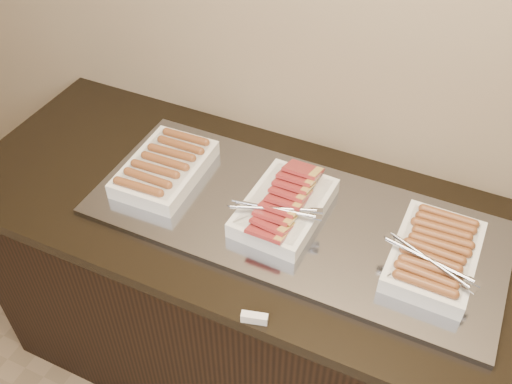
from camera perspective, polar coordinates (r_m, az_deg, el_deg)
counter at (r=2.03m, az=2.45°, el=-11.46°), size 2.06×0.76×0.90m
warming_tray at (r=1.67m, az=3.78°, el=-2.71°), size 1.20×0.50×0.02m
dish_left at (r=1.79m, az=-9.08°, el=2.43°), size 0.23×0.33×0.07m
dish_center at (r=1.64m, az=2.80°, el=-1.39°), size 0.27×0.34×0.09m
dish_right at (r=1.59m, az=17.39°, el=-5.99°), size 0.27×0.32×0.08m
label_holder at (r=1.45m, az=-0.16°, el=-12.49°), size 0.07×0.04×0.03m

